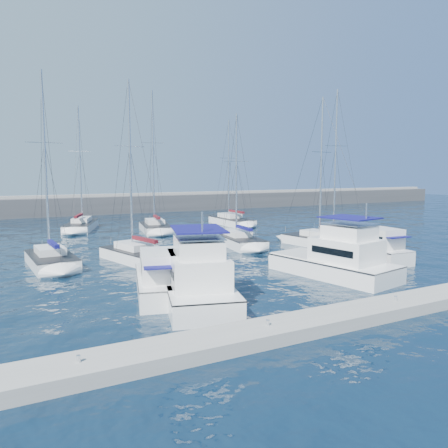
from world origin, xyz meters
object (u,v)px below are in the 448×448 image
sailboat_mid_a (51,260)px  sailboat_mid_b (137,255)px  sailboat_mid_d (326,242)px  sailboat_mid_e (337,236)px  sailboat_back_a (81,226)px  motor_yacht_port_inner (196,281)px  sailboat_back_c (231,221)px  sailboat_back_b (155,227)px  motor_yacht_stbd_inner (338,261)px  sailboat_mid_c (239,241)px  motor_yacht_stbd_outer (378,250)px  motor_yacht_port_outer (161,280)px

sailboat_mid_a → sailboat_mid_b: bearing=-12.7°
sailboat_mid_d → sailboat_mid_e: sailboat_mid_e is taller
sailboat_mid_e → sailboat_back_a: bearing=139.8°
motor_yacht_port_inner → sailboat_mid_e: sailboat_mid_e is taller
sailboat_mid_b → sailboat_back_c: bearing=29.3°
sailboat_mid_b → sailboat_back_b: size_ratio=0.86×
sailboat_back_a → sailboat_mid_e: bearing=-25.7°
motor_yacht_stbd_inner → sailboat_back_a: 36.31m
sailboat_mid_c → sailboat_mid_e: (10.58, -2.40, 0.04)m
motor_yacht_stbd_outer → sailboat_mid_b: size_ratio=0.41×
sailboat_back_b → motor_yacht_port_outer: bearing=-98.0°
sailboat_mid_a → sailboat_mid_d: size_ratio=1.03×
sailboat_mid_d → sailboat_back_c: (0.64, 20.49, 0.01)m
motor_yacht_port_inner → sailboat_back_c: size_ratio=0.72×
motor_yacht_stbd_outer → sailboat_mid_e: size_ratio=0.38×
motor_yacht_port_inner → sailboat_mid_e: (21.93, 12.59, -0.58)m
sailboat_back_b → motor_yacht_port_inner: bearing=-94.2°
sailboat_mid_b → sailboat_mid_c: (11.15, 2.61, -0.02)m
motor_yacht_stbd_outer → sailboat_mid_a: bearing=160.3°
sailboat_mid_a → sailboat_back_b: (13.65, 15.35, 0.01)m
sailboat_mid_a → sailboat_back_c: 30.82m
sailboat_mid_c → sailboat_back_c: (7.81, 15.84, 0.00)m
sailboat_mid_e → sailboat_back_b: (-14.55, 16.18, 0.01)m
motor_yacht_stbd_inner → sailboat_mid_d: (7.45, 9.75, -0.63)m
motor_yacht_port_outer → motor_yacht_stbd_outer: 19.18m
sailboat_back_c → motor_yacht_port_outer: bearing=-125.7°
sailboat_back_a → motor_yacht_port_outer: bearing=-72.4°
motor_yacht_port_inner → sailboat_back_a: bearing=106.3°
motor_yacht_stbd_outer → sailboat_back_b: size_ratio=0.35×
sailboat_mid_a → motor_yacht_port_outer: bearing=-71.0°
sailboat_mid_e → motor_yacht_port_inner: bearing=-145.1°
sailboat_mid_b → sailboat_mid_e: 21.73m
sailboat_back_b → sailboat_mid_b: bearing=-103.5°
motor_yacht_stbd_inner → sailboat_back_a: sailboat_back_a is taller
motor_yacht_stbd_inner → sailboat_mid_e: (10.86, 12.00, -0.58)m
sailboat_mid_b → sailboat_mid_c: size_ratio=1.13×
motor_yacht_stbd_outer → sailboat_back_b: 27.63m
sailboat_mid_a → sailboat_mid_d: (24.79, -3.07, -0.04)m
sailboat_back_a → sailboat_back_c: size_ratio=1.08×
motor_yacht_stbd_inner → sailboat_mid_d: sailboat_mid_d is taller
sailboat_mid_e → motor_yacht_stbd_outer: bearing=-109.1°
sailboat_mid_c → sailboat_back_a: (-11.70, 20.06, 0.01)m
motor_yacht_port_inner → sailboat_mid_c: 18.81m
motor_yacht_stbd_inner → sailboat_mid_d: 12.29m
sailboat_mid_d → sailboat_back_a: 31.09m
sailboat_mid_c → sailboat_back_c: size_ratio=0.90×
sailboat_mid_b → sailboat_back_c: size_ratio=1.02×
motor_yacht_port_inner → sailboat_mid_d: 21.22m
sailboat_back_a → motor_yacht_stbd_inner: bearing=-52.2°
sailboat_mid_b → sailboat_mid_c: sailboat_mid_b is taller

